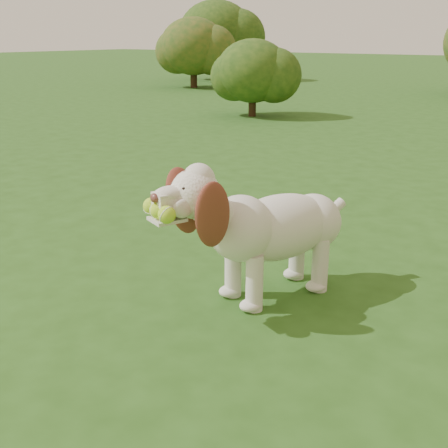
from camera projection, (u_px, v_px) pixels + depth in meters
The scene contains 5 objects.
ground at pixel (129, 302), 3.02m from camera, with size 80.00×80.00×0.00m, color #244B15.
dog at pixel (264, 224), 2.94m from camera, with size 0.72×1.17×0.79m.
shrub_a at pixel (253, 71), 9.63m from camera, with size 1.26×1.26×1.31m.
shrub_e at pixel (193, 46), 14.84m from camera, with size 1.75×1.75×1.82m.
shrub_g at pixel (216, 33), 17.37m from camera, with size 2.31×2.31×2.39m.
Camera 1 is at (1.99, -1.92, 1.36)m, focal length 45.00 mm.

